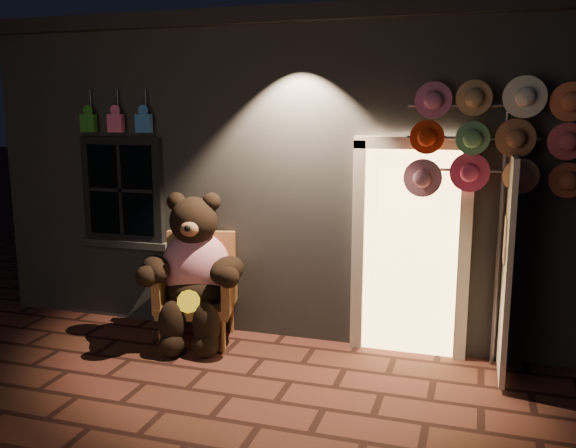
% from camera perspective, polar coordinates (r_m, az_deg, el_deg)
% --- Properties ---
extents(ground, '(60.00, 60.00, 0.00)m').
position_cam_1_polar(ground, '(5.52, -5.41, -15.65)').
color(ground, '#53281F').
rests_on(ground, ground).
extents(shop_building, '(7.30, 5.95, 3.51)m').
position_cam_1_polar(shop_building, '(8.79, 4.51, 5.95)').
color(shop_building, slate).
rests_on(shop_building, ground).
extents(wicker_armchair, '(0.92, 0.87, 1.14)m').
position_cam_1_polar(wicker_armchair, '(6.63, -8.37, -5.90)').
color(wicker_armchair, '#A36C3F').
rests_on(wicker_armchair, ground).
extents(teddy_bear, '(1.14, 1.01, 1.61)m').
position_cam_1_polar(teddy_bear, '(6.44, -8.79, -4.35)').
color(teddy_bear, '#C2143F').
rests_on(teddy_bear, ground).
extents(hat_rack, '(1.57, 0.22, 2.70)m').
position_cam_1_polar(hat_rack, '(5.84, 18.89, 7.29)').
color(hat_rack, '#59595E').
rests_on(hat_rack, ground).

